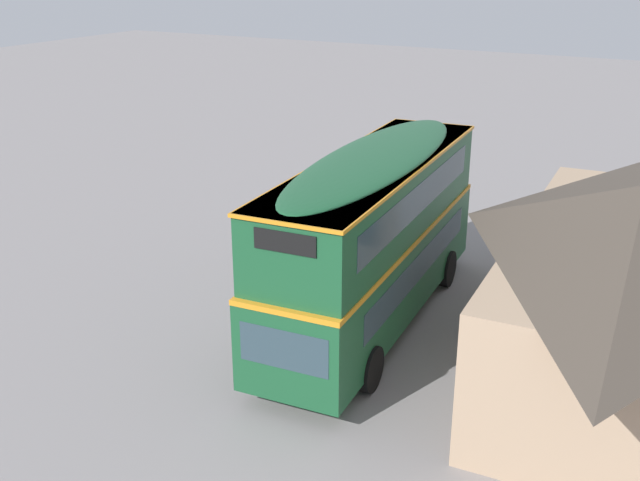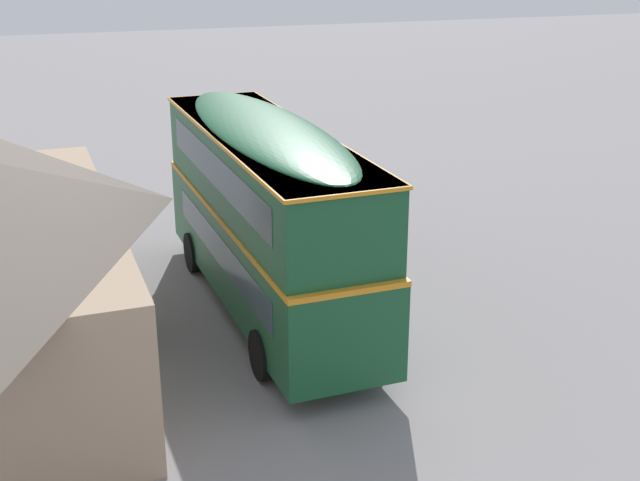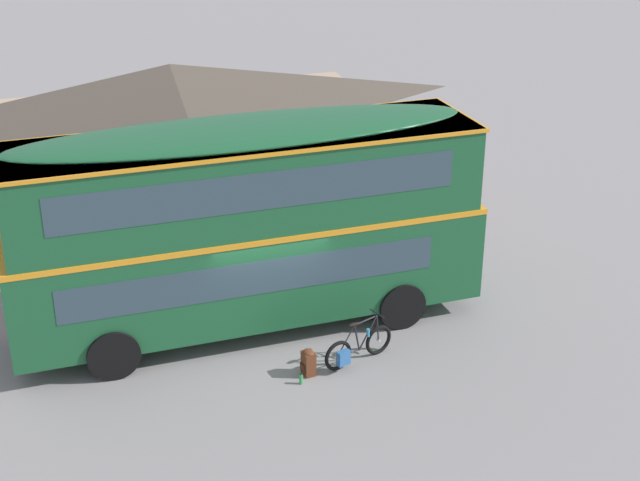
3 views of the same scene
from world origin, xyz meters
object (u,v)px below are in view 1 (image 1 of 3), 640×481
object	(u,v)px
touring_bicycle	(267,319)
backpack_on_ground	(283,305)
double_decker_bus	(374,231)
water_bottle_green_metal	(278,305)

from	to	relation	value
touring_bicycle	backpack_on_ground	world-z (taller)	touring_bicycle
touring_bicycle	backpack_on_ground	xyz separation A→B (m)	(-1.10, -0.16, -0.08)
double_decker_bus	water_bottle_green_metal	world-z (taller)	double_decker_bus
water_bottle_green_metal	backpack_on_ground	bearing A→B (deg)	52.04
touring_bicycle	water_bottle_green_metal	distance (m)	1.44
backpack_on_ground	water_bottle_green_metal	world-z (taller)	backpack_on_ground
double_decker_bus	backpack_on_ground	bearing A→B (deg)	-72.29
water_bottle_green_metal	double_decker_bus	bearing A→B (deg)	100.92
double_decker_bus	touring_bicycle	xyz separation A→B (m)	(1.85, -2.19, -2.27)
double_decker_bus	touring_bicycle	bearing A→B (deg)	-49.85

